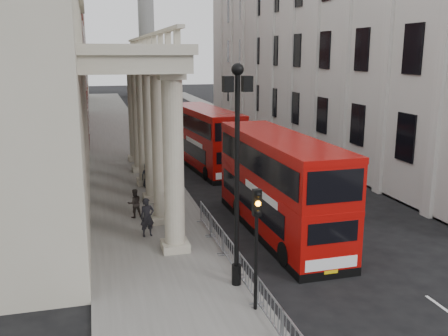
% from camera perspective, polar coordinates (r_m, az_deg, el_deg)
% --- Properties ---
extents(sidewalk_west, '(6.00, 140.00, 0.12)m').
position_cam_1_polar(sidewalk_west, '(43.89, -11.18, 1.29)').
color(sidewalk_west, slate).
rests_on(sidewalk_west, ground).
extents(sidewalk_east, '(3.00, 140.00, 0.12)m').
position_cam_1_polar(sidewalk_east, '(47.78, 8.97, 2.33)').
color(sidewalk_east, slate).
rests_on(sidewalk_east, ground).
extents(kerb, '(0.20, 140.00, 0.14)m').
position_cam_1_polar(kerb, '(44.16, -7.36, 1.52)').
color(kerb, slate).
rests_on(kerb, ground).
extents(portico_building, '(9.00, 28.00, 12.00)m').
position_cam_1_polar(portico_building, '(31.45, -23.96, 6.83)').
color(portico_building, '#A9A38D').
rests_on(portico_building, ground).
extents(brick_building, '(9.00, 32.00, 22.00)m').
position_cam_1_polar(brick_building, '(61.18, -20.09, 14.32)').
color(brick_building, maroon).
rests_on(brick_building, ground).
extents(west_building_far, '(9.00, 30.00, 20.00)m').
position_cam_1_polar(west_building_far, '(93.07, -18.36, 13.11)').
color(west_building_far, '#A9A38D').
rests_on(west_building_far, ground).
extents(east_building, '(8.00, 55.00, 25.00)m').
position_cam_1_polar(east_building, '(49.99, 11.28, 17.03)').
color(east_building, '#BBB9AF').
rests_on(east_building, ground).
extents(monument_column, '(8.00, 8.00, 54.20)m').
position_cam_1_polar(monument_column, '(105.82, -8.90, 16.75)').
color(monument_column, '#60605E').
rests_on(monument_column, ground).
extents(lamp_post_south, '(1.05, 0.44, 8.32)m').
position_cam_1_polar(lamp_post_south, '(18.07, 1.50, 0.66)').
color(lamp_post_south, black).
rests_on(lamp_post_south, sidewalk_west).
extents(lamp_post_mid, '(1.05, 0.44, 8.32)m').
position_cam_1_polar(lamp_post_mid, '(33.53, -6.24, 6.31)').
color(lamp_post_mid, black).
rests_on(lamp_post_mid, sidewalk_west).
extents(lamp_post_north, '(1.05, 0.44, 8.32)m').
position_cam_1_polar(lamp_post_north, '(49.34, -9.10, 8.34)').
color(lamp_post_north, black).
rests_on(lamp_post_north, sidewalk_west).
extents(traffic_light, '(0.28, 0.33, 4.30)m').
position_cam_1_polar(traffic_light, '(16.74, 3.75, -6.80)').
color(traffic_light, black).
rests_on(traffic_light, sidewalk_west).
extents(crowd_barriers, '(0.50, 18.75, 1.10)m').
position_cam_1_polar(crowd_barriers, '(17.97, 3.85, -13.84)').
color(crowd_barriers, gray).
rests_on(crowd_barriers, sidewalk_west).
extents(bus_near, '(2.93, 11.36, 4.88)m').
position_cam_1_polar(bus_near, '(24.62, 6.29, -1.72)').
color(bus_near, '#A00A07').
rests_on(bus_near, ground).
extents(bus_far, '(3.57, 10.98, 4.66)m').
position_cam_1_polar(bus_far, '(38.57, -2.06, 3.53)').
color(bus_far, '#9B0A07').
rests_on(bus_far, ground).
extents(pedestrian_a, '(0.77, 0.58, 1.90)m').
position_cam_1_polar(pedestrian_a, '(24.37, -8.78, -5.59)').
color(pedestrian_a, black).
rests_on(pedestrian_a, sidewalk_west).
extents(pedestrian_b, '(0.87, 0.74, 1.57)m').
position_cam_1_polar(pedestrian_b, '(27.25, -10.19, -3.99)').
color(pedestrian_b, '#2A2422').
rests_on(pedestrian_b, sidewalk_west).
extents(pedestrian_c, '(0.88, 0.64, 1.65)m').
position_cam_1_polar(pedestrian_c, '(33.14, -8.74, -0.82)').
color(pedestrian_c, black).
rests_on(pedestrian_c, sidewalk_west).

